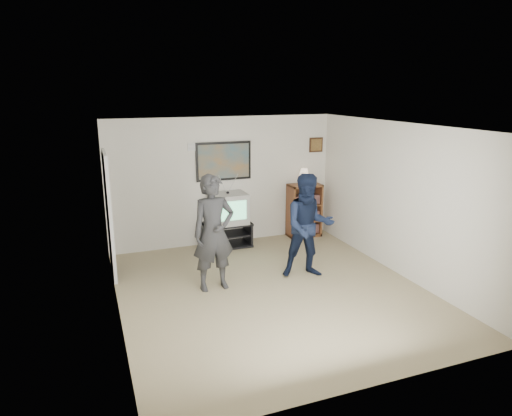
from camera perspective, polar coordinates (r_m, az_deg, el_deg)
room_shell at (r=6.99m, az=1.05°, el=0.10°), size 4.51×5.00×2.51m
media_stand at (r=8.96m, az=-3.72°, el=-3.33°), size 0.95×0.53×0.48m
crt_television at (r=8.83m, az=-3.51°, el=-0.02°), size 0.70×0.59×0.59m
bookshelf at (r=9.53m, az=6.05°, el=-0.30°), size 0.67×0.38×1.11m
table_lamp at (r=9.36m, az=6.01°, el=3.92°), size 0.21×0.21×0.33m
person_tall at (r=6.93m, az=-5.32°, el=-3.13°), size 0.68×0.47×1.79m
person_short at (r=7.42m, az=6.59°, el=-2.27°), size 0.96×0.83×1.71m
controller_left at (r=7.03m, az=-5.51°, el=-0.65°), size 0.04×0.11×0.03m
controller_right at (r=7.61m, az=6.14°, el=-0.07°), size 0.04×0.12×0.03m
poster at (r=8.88m, az=-4.06°, el=5.86°), size 1.10×0.03×0.75m
air_vent at (r=8.70m, az=-7.60°, el=7.58°), size 0.28×0.02×0.14m
small_picture at (r=9.61m, az=7.51°, el=7.84°), size 0.30×0.03×0.30m
doorway at (r=7.80m, az=-17.97°, el=-0.97°), size 0.03×0.85×2.00m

